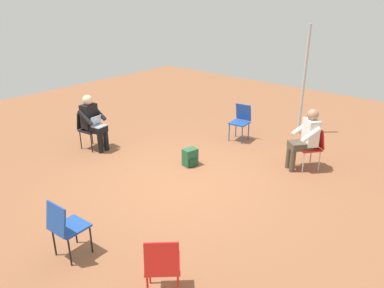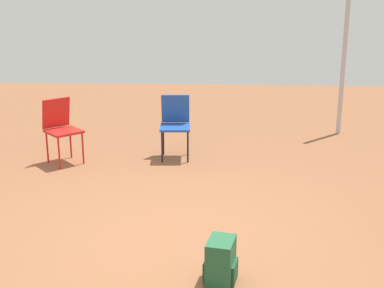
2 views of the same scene
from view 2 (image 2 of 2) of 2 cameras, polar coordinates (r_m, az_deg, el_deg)
ground_plane at (r=4.98m, az=-1.31°, el=-10.42°), size 16.41×16.41×0.00m
chair_northeast at (r=7.21m, az=-13.81°, el=1.89°), size 0.59×0.58×0.85m
chair_east at (r=7.22m, az=-1.80°, el=2.38°), size 0.46×0.42×0.85m
backpack_near_laptop_user at (r=4.32m, az=3.08°, el=-12.60°), size 0.31×0.28×0.36m
tent_pole_far at (r=8.60m, az=15.85°, el=8.24°), size 0.07×0.07×2.22m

